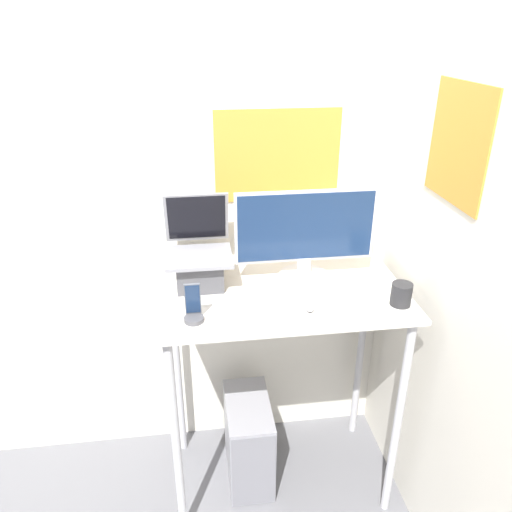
{
  "coord_description": "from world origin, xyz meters",
  "views": [
    {
      "loc": [
        -0.36,
        -1.53,
        2.16
      ],
      "look_at": [
        -0.11,
        0.31,
        1.28
      ],
      "focal_mm": 35.0,
      "sensor_mm": 36.0,
      "label": 1
    }
  ],
  "objects": [
    {
      "name": "wall_back",
      "position": [
        0.0,
        0.7,
        1.3
      ],
      "size": [
        6.0,
        0.06,
        2.6
      ],
      "color": "silver",
      "rests_on": "ground_plane"
    },
    {
      "name": "wall_side_right",
      "position": [
        0.62,
        0.0,
        1.3
      ],
      "size": [
        0.06,
        6.0,
        2.6
      ],
      "color": "silver",
      "rests_on": "ground_plane"
    },
    {
      "name": "desk",
      "position": [
        0.0,
        0.31,
        0.91
      ],
      "size": [
        1.07,
        0.61,
        1.1
      ],
      "color": "beige",
      "rests_on": "ground_plane"
    },
    {
      "name": "laptop",
      "position": [
        -0.35,
        0.43,
        1.2
      ],
      "size": [
        0.28,
        0.3,
        0.38
      ],
      "color": "#4C4C51",
      "rests_on": "desk"
    },
    {
      "name": "monitor",
      "position": [
        0.12,
        0.42,
        1.3
      ],
      "size": [
        0.62,
        0.22,
        0.41
      ],
      "color": "silver",
      "rests_on": "desk"
    },
    {
      "name": "keyboard",
      "position": [
        -0.14,
        0.12,
        1.11
      ],
      "size": [
        0.31,
        0.1,
        0.02
      ],
      "color": "silver",
      "rests_on": "desk"
    },
    {
      "name": "mouse",
      "position": [
        0.08,
        0.15,
        1.11
      ],
      "size": [
        0.04,
        0.06,
        0.03
      ],
      "color": "#99999E",
      "rests_on": "desk"
    },
    {
      "name": "cell_phone",
      "position": [
        -0.38,
        0.13,
        1.14
      ],
      "size": [
        0.08,
        0.08,
        0.17
      ],
      "color": "#4C4C51",
      "rests_on": "desk"
    },
    {
      "name": "computer_tower",
      "position": [
        -0.15,
        0.34,
        0.23
      ],
      "size": [
        0.22,
        0.41,
        0.46
      ],
      "color": "gray",
      "rests_on": "ground_plane"
    },
    {
      "name": "mug",
      "position": [
        0.46,
        0.14,
        1.15
      ],
      "size": [
        0.08,
        0.08,
        0.1
      ],
      "color": "#262628",
      "rests_on": "desk"
    }
  ]
}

